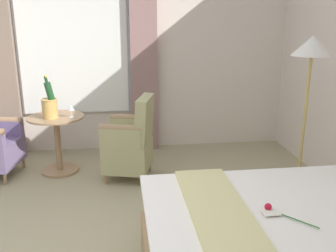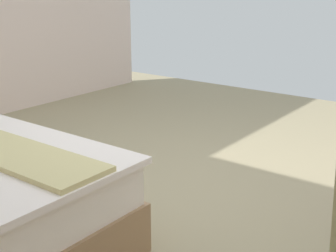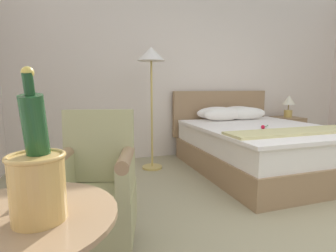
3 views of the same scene
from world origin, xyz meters
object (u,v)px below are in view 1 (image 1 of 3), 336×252
object	(u,v)px
side_table_round	(58,140)
wine_glass_near_bucket	(71,108)
armchair_by_window	(131,143)
champagne_bucket	(50,105)
floor_lamp_brass	(311,63)
wine_glass_near_edge	(50,105)

from	to	relation	value
side_table_round	wine_glass_near_bucket	bearing A→B (deg)	69.99
armchair_by_window	side_table_round	bearing A→B (deg)	-108.73
champagne_bucket	armchair_by_window	size ratio (longest dim) A/B	0.51
floor_lamp_brass	champagne_bucket	bearing A→B (deg)	-112.72
side_table_round	floor_lamp_brass	bearing A→B (deg)	65.61
champagne_bucket	wine_glass_near_edge	bearing A→B (deg)	-170.38
floor_lamp_brass	wine_glass_near_bucket	bearing A→B (deg)	-114.74
wine_glass_near_bucket	armchair_by_window	size ratio (longest dim) A/B	0.15
floor_lamp_brass	wine_glass_near_edge	size ratio (longest dim) A/B	12.05
floor_lamp_brass	wine_glass_near_bucket	xyz separation A→B (m)	(-1.07, -2.33, -0.61)
wine_glass_near_bucket	armchair_by_window	bearing A→B (deg)	71.65
side_table_round	champagne_bucket	bearing A→B (deg)	-31.36
champagne_bucket	wine_glass_near_edge	xyz separation A→B (m)	(-0.23, -0.04, -0.06)
floor_lamp_brass	armchair_by_window	xyz separation A→B (m)	(-0.85, -1.65, -0.99)
floor_lamp_brass	side_table_round	bearing A→B (deg)	-114.39
wine_glass_near_bucket	armchair_by_window	xyz separation A→B (m)	(0.23, 0.68, -0.38)
champagne_bucket	wine_glass_near_bucket	size ratio (longest dim) A/B	3.48
wine_glass_near_bucket	wine_glass_near_edge	bearing A→B (deg)	-129.98
side_table_round	wine_glass_near_bucket	distance (m)	0.46
champagne_bucket	wine_glass_near_edge	distance (m)	0.24
wine_glass_near_edge	champagne_bucket	bearing A→B (deg)	9.62
champagne_bucket	wine_glass_near_bucket	world-z (taller)	champagne_bucket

